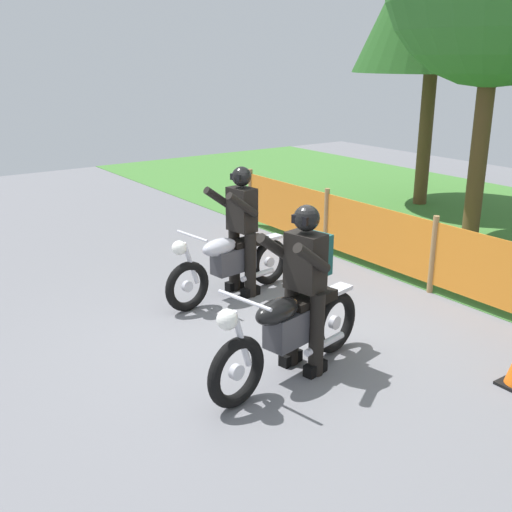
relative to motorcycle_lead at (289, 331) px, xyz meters
The scene contains 6 objects.
ground 0.97m from the motorcycle_lead, 145.35° to the left, with size 24.00×24.00×0.02m, color slate.
barrier_fence 3.02m from the motorcycle_lead, 103.14° to the left, with size 8.48×0.08×1.05m.
motorcycle_lead is the anchor object (origin of this frame).
motorcycle_trailing 2.20m from the motorcycle_lead, 162.10° to the left, with size 0.59×2.02×0.96m.
rider_lead 0.52m from the motorcycle_lead, 101.84° to the left, with size 0.62×0.74×1.69m.
rider_trailing 2.33m from the motorcycle_lead, 157.68° to the left, with size 0.59×0.61×1.69m.
Camera 1 is at (4.85, -3.81, 2.99)m, focal length 42.70 mm.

